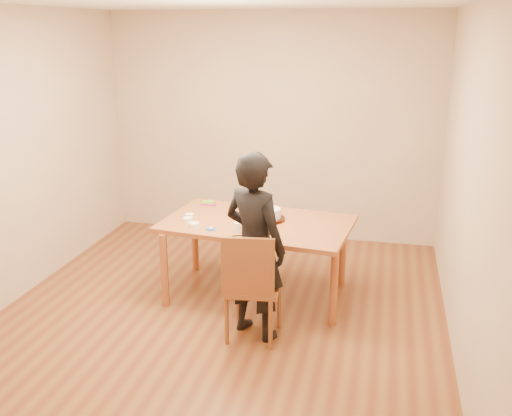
% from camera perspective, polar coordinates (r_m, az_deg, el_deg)
% --- Properties ---
extents(room_shell, '(4.00, 4.50, 2.70)m').
position_cam_1_polar(room_shell, '(5.10, -2.85, 4.58)').
color(room_shell, brown).
rests_on(room_shell, ground).
extents(dining_table, '(1.84, 1.21, 0.04)m').
position_cam_1_polar(dining_table, '(5.38, 0.12, -1.57)').
color(dining_table, brown).
rests_on(dining_table, floor).
extents(dining_chair, '(0.48, 0.48, 0.04)m').
position_cam_1_polar(dining_chair, '(4.75, -0.24, -7.88)').
color(dining_chair, brown).
rests_on(dining_chair, floor).
extents(cake_plate, '(0.32, 0.32, 0.02)m').
position_cam_1_polar(cake_plate, '(5.41, 1.20, -1.07)').
color(cake_plate, red).
rests_on(cake_plate, dining_table).
extents(cake, '(0.25, 0.25, 0.08)m').
position_cam_1_polar(cake, '(5.40, 1.20, -0.56)').
color(cake, white).
rests_on(cake, cake_plate).
extents(frosting_dome, '(0.24, 0.24, 0.03)m').
position_cam_1_polar(frosting_dome, '(5.38, 1.21, -0.03)').
color(frosting_dome, white).
rests_on(frosting_dome, cake).
extents(frosting_tub, '(0.10, 0.10, 0.09)m').
position_cam_1_polar(frosting_tub, '(5.10, -1.65, -1.89)').
color(frosting_tub, white).
rests_on(frosting_tub, dining_table).
extents(frosting_lid, '(0.09, 0.09, 0.01)m').
position_cam_1_polar(frosting_lid, '(5.18, -4.54, -2.10)').
color(frosting_lid, '#1B46B5').
rests_on(frosting_lid, dining_table).
extents(frosting_dollop, '(0.04, 0.04, 0.02)m').
position_cam_1_polar(frosting_dollop, '(5.17, -4.55, -1.97)').
color(frosting_dollop, white).
rests_on(frosting_dollop, frosting_lid).
extents(ramekin_green, '(0.09, 0.09, 0.04)m').
position_cam_1_polar(ramekin_green, '(5.24, -6.20, -1.70)').
color(ramekin_green, white).
rests_on(ramekin_green, dining_table).
extents(ramekin_yellow, '(0.08, 0.08, 0.04)m').
position_cam_1_polar(ramekin_yellow, '(5.51, -6.67, -0.78)').
color(ramekin_yellow, white).
rests_on(ramekin_yellow, dining_table).
extents(ramekin_multi, '(0.09, 0.09, 0.04)m').
position_cam_1_polar(ramekin_multi, '(5.39, -6.86, -1.17)').
color(ramekin_multi, white).
rests_on(ramekin_multi, dining_table).
extents(candy_box_pink, '(0.14, 0.08, 0.02)m').
position_cam_1_polar(candy_box_pink, '(5.88, -4.79, 0.39)').
color(candy_box_pink, '#CF306B').
rests_on(candy_box_pink, dining_table).
extents(candy_box_green, '(0.12, 0.07, 0.02)m').
position_cam_1_polar(candy_box_green, '(5.88, -4.83, 0.59)').
color(candy_box_green, green).
rests_on(candy_box_green, candy_box_pink).
extents(spatula, '(0.13, 0.08, 0.01)m').
position_cam_1_polar(spatula, '(5.01, -1.64, -2.76)').
color(spatula, black).
rests_on(spatula, dining_table).
extents(person, '(0.68, 0.59, 1.58)m').
position_cam_1_polar(person, '(4.66, -0.12, -3.85)').
color(person, black).
rests_on(person, floor).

